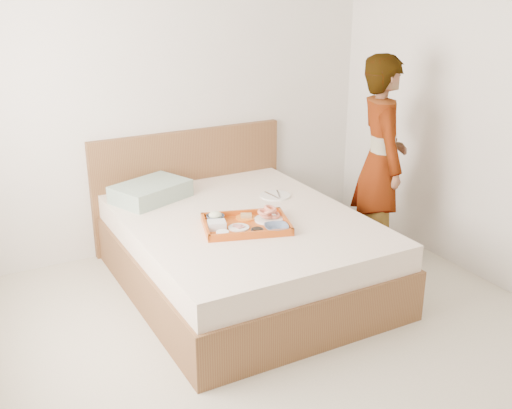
{
  "coord_description": "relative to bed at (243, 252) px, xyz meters",
  "views": [
    {
      "loc": [
        -1.7,
        -2.55,
        2.11
      ],
      "look_at": [
        0.18,
        0.9,
        0.65
      ],
      "focal_mm": 42.95,
      "sensor_mm": 36.0,
      "label": 1
    }
  ],
  "objects": [
    {
      "name": "ground",
      "position": [
        -0.13,
        -1.0,
        -0.27
      ],
      "size": [
        3.5,
        4.0,
        0.01
      ],
      "primitive_type": "cube",
      "color": "beige",
      "rests_on": "ground"
    },
    {
      "name": "wall_back",
      "position": [
        -0.13,
        1.0,
        1.04
      ],
      "size": [
        3.5,
        0.01,
        2.6
      ],
      "primitive_type": "cube",
      "color": "silver",
      "rests_on": "ground"
    },
    {
      "name": "bed",
      "position": [
        0.0,
        0.0,
        0.0
      ],
      "size": [
        1.65,
        2.0,
        0.53
      ],
      "primitive_type": "cube",
      "color": "brown",
      "rests_on": "ground"
    },
    {
      "name": "headboard",
      "position": [
        0.0,
        0.97,
        0.21
      ],
      "size": [
        1.65,
        0.06,
        0.95
      ],
      "primitive_type": "cube",
      "color": "brown",
      "rests_on": "ground"
    },
    {
      "name": "pillow",
      "position": [
        -0.44,
        0.66,
        0.33
      ],
      "size": [
        0.64,
        0.54,
        0.13
      ],
      "primitive_type": "cube",
      "rotation": [
        0.0,
        0.0,
        0.38
      ],
      "color": "#93A394",
      "rests_on": "bed"
    },
    {
      "name": "tray",
      "position": [
        -0.07,
        -0.18,
        0.29
      ],
      "size": [
        0.66,
        0.56,
        0.05
      ],
      "primitive_type": "cube",
      "rotation": [
        0.0,
        0.0,
        -0.3
      ],
      "color": "#C04C10",
      "rests_on": "bed"
    },
    {
      "name": "prawn_plate",
      "position": [
        0.11,
        -0.17,
        0.29
      ],
      "size": [
        0.24,
        0.24,
        0.01
      ],
      "primitive_type": "cylinder",
      "rotation": [
        0.0,
        0.0,
        -0.3
      ],
      "color": "white",
      "rests_on": "tray"
    },
    {
      "name": "navy_bowl_big",
      "position": [
        0.07,
        -0.35,
        0.3
      ],
      "size": [
        0.2,
        0.2,
        0.04
      ],
      "primitive_type": "imported",
      "rotation": [
        0.0,
        0.0,
        -0.3
      ],
      "color": "#132342",
      "rests_on": "tray"
    },
    {
      "name": "sauce_dish",
      "position": [
        -0.07,
        -0.33,
        0.3
      ],
      "size": [
        0.1,
        0.1,
        0.03
      ],
      "primitive_type": "cylinder",
      "rotation": [
        0.0,
        0.0,
        -0.3
      ],
      "color": "black",
      "rests_on": "tray"
    },
    {
      "name": "meat_plate",
      "position": [
        -0.13,
        -0.2,
        0.29
      ],
      "size": [
        0.18,
        0.18,
        0.01
      ],
      "primitive_type": "cylinder",
      "rotation": [
        0.0,
        0.0,
        -0.3
      ],
      "color": "white",
      "rests_on": "tray"
    },
    {
      "name": "bread_plate",
      "position": [
        -0.01,
        -0.06,
        0.29
      ],
      "size": [
        0.17,
        0.17,
        0.01
      ],
      "primitive_type": "cylinder",
      "rotation": [
        0.0,
        0.0,
        -0.3
      ],
      "color": "orange",
      "rests_on": "tray"
    },
    {
      "name": "salad_bowl",
      "position": [
        -0.21,
        0.0,
        0.3
      ],
      "size": [
        0.16,
        0.16,
        0.04
      ],
      "primitive_type": "imported",
      "rotation": [
        0.0,
        0.0,
        -0.3
      ],
      "color": "#132342",
      "rests_on": "tray"
    },
    {
      "name": "plastic_tub",
      "position": [
        -0.26,
        -0.13,
        0.31
      ],
      "size": [
        0.14,
        0.13,
        0.05
      ],
      "primitive_type": "cube",
      "rotation": [
        0.0,
        0.0,
        -0.3
      ],
      "color": "silver",
      "rests_on": "tray"
    },
    {
      "name": "cheese_round",
      "position": [
        -0.28,
        -0.26,
        0.29
      ],
      "size": [
        0.1,
        0.1,
        0.03
      ],
      "primitive_type": "cylinder",
      "rotation": [
        0.0,
        0.0,
        -0.3
      ],
      "color": "white",
      "rests_on": "tray"
    },
    {
      "name": "dinner_plate",
      "position": [
        0.42,
        0.27,
        0.27
      ],
      "size": [
        0.28,
        0.28,
        0.01
      ],
      "primitive_type": "cylinder",
      "rotation": [
        0.0,
        0.0,
        -0.23
      ],
      "color": "white",
      "rests_on": "bed"
    },
    {
      "name": "person",
      "position": [
        1.12,
        -0.11,
        0.54
      ],
      "size": [
        0.58,
        0.69,
        1.61
      ],
      "primitive_type": "imported",
      "rotation": [
        0.0,
        0.0,
        1.17
      ],
      "color": "white",
      "rests_on": "ground"
    }
  ]
}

